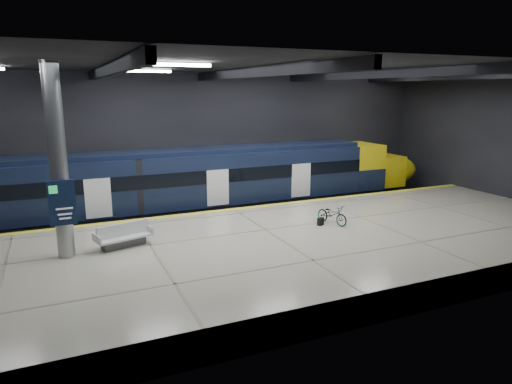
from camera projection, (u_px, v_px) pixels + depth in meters
ground at (256, 246)px, 20.93m from camera, size 30.00×30.00×0.00m
room_shell at (256, 121)px, 19.68m from camera, size 30.10×16.10×8.05m
platform at (281, 252)px, 18.58m from camera, size 30.00×11.00×1.10m
safety_strip at (234, 209)px, 23.14m from camera, size 30.00×0.40×0.01m
rails at (217, 215)px, 25.82m from camera, size 30.00×1.52×0.16m
train at (188, 183)px, 24.75m from camera, size 29.40×2.84×3.79m
bench at (123, 238)px, 17.58m from camera, size 2.27×1.40×0.93m
bicycle at (332, 214)px, 20.57m from camera, size 1.03×1.77×0.88m
pannier_bag at (321, 221)px, 20.39m from camera, size 0.35×0.29×0.35m
info_column at (59, 165)px, 15.88m from camera, size 0.90×0.78×6.90m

